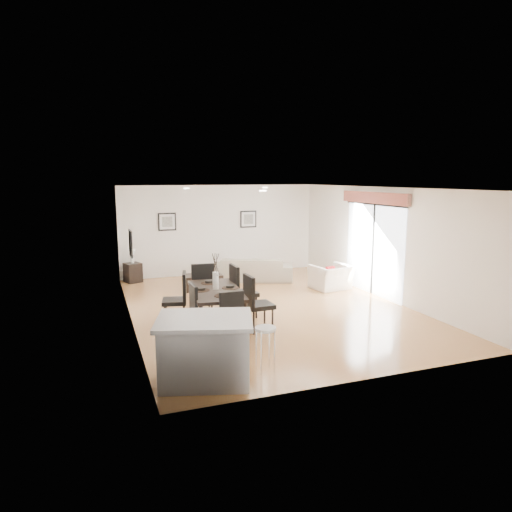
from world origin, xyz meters
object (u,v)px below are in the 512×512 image
object	(u,v)px
sofa	(252,269)
dining_chair_head	(233,317)
coffee_table	(203,282)
kitchen_island	(205,349)
dining_table	(216,293)
dining_chair_enear	(255,300)
armchair	(331,277)
dining_chair_wfar	(179,295)
dining_chair_efar	(240,288)
dining_chair_foot	(202,284)
bar_stool	(265,334)
side_table	(133,273)
dining_chair_wnear	(188,309)

from	to	relation	value
sofa	dining_chair_head	world-z (taller)	dining_chair_head
coffee_table	kitchen_island	distance (m)	5.57
dining_table	dining_chair_enear	distance (m)	0.80
armchair	dining_chair_wfar	world-z (taller)	dining_chair_wfar
dining_chair_enear	dining_chair_head	world-z (taller)	dining_chair_enear
armchair	dining_chair_head	world-z (taller)	dining_chair_head
dining_chair_wfar	dining_chair_head	world-z (taller)	dining_chair_wfar
dining_chair_efar	kitchen_island	world-z (taller)	dining_chair_efar
dining_chair_foot	dining_chair_head	bearing A→B (deg)	95.58
coffee_table	bar_stool	xyz separation A→B (m)	(-0.30, -5.42, 0.41)
dining_table	side_table	bearing A→B (deg)	110.57
armchair	dining_table	bearing A→B (deg)	19.88
armchair	dining_chair_foot	world-z (taller)	dining_chair_foot
dining_chair_wnear	dining_chair_efar	bearing A→B (deg)	124.02
dining_chair_head	side_table	distance (m)	5.87
dining_chair_wfar	dining_table	bearing A→B (deg)	68.26
dining_chair_wfar	coffee_table	distance (m)	2.94
dining_chair_wnear	dining_chair_efar	size ratio (longest dim) A/B	0.90
dining_table	dining_chair_head	size ratio (longest dim) A/B	1.99
sofa	side_table	xyz separation A→B (m)	(-3.26, 0.90, -0.06)
coffee_table	dining_chair_foot	bearing A→B (deg)	-102.53
dining_chair_enear	dining_chair_wnear	bearing A→B (deg)	87.50
dining_chair_enear	coffee_table	size ratio (longest dim) A/B	1.12
dining_table	side_table	distance (m)	4.77
dining_chair_efar	kitchen_island	bearing A→B (deg)	150.93
dining_table	dining_chair_foot	xyz separation A→B (m)	(-0.01, 1.14, -0.08)
kitchen_island	dining_table	bearing A→B (deg)	87.77
coffee_table	side_table	bearing A→B (deg)	139.49
dining_chair_wfar	dining_chair_head	distance (m)	1.72
armchair	dining_chair_head	bearing A→B (deg)	31.89
dining_chair_wnear	dining_chair_enear	xyz separation A→B (m)	(1.30, -0.01, 0.05)
coffee_table	sofa	bearing A→B (deg)	20.54
dining_chair_efar	side_table	bearing A→B (deg)	22.18
dining_chair_wfar	dining_chair_efar	bearing A→B (deg)	103.24
sofa	bar_stool	distance (m)	6.29
dining_table	coffee_table	size ratio (longest dim) A/B	1.97
sofa	coffee_table	world-z (taller)	sofa
dining_table	kitchen_island	size ratio (longest dim) A/B	1.21
dining_chair_enear	kitchen_island	world-z (taller)	dining_chair_enear
dining_chair_enear	bar_stool	bearing A→B (deg)	162.98
dining_chair_enear	dining_chair_foot	xyz separation A→B (m)	(-0.65, 1.60, -0.00)
dining_chair_head	coffee_table	size ratio (longest dim) A/B	0.99
armchair	dining_chair_enear	bearing A→B (deg)	30.41
armchair	dining_chair_head	distance (m)	4.85
dining_table	armchair	bearing A→B (deg)	34.50
sofa	dining_chair_wnear	bearing A→B (deg)	79.37
dining_chair_efar	bar_stool	xyz separation A→B (m)	(-0.48, -2.75, -0.03)
sofa	dining_table	bearing A→B (deg)	83.36
dining_chair_wnear	dining_chair_wfar	bearing A→B (deg)	178.50
coffee_table	bar_stool	size ratio (longest dim) A/B	1.40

